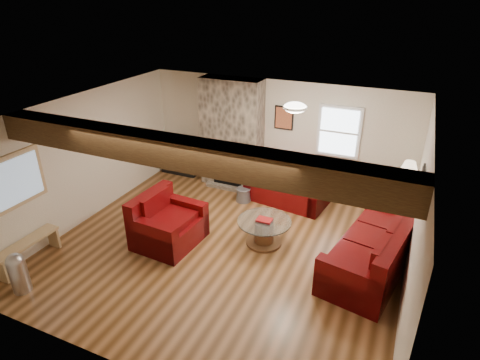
# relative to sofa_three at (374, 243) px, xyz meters

# --- Properties ---
(room) EXTENTS (8.00, 8.00, 8.00)m
(room) POSITION_rel_sofa_three_xyz_m (-2.48, -0.54, 0.78)
(room) COLOR #543316
(room) RESTS_ON ground
(floor) EXTENTS (6.00, 6.00, 0.00)m
(floor) POSITION_rel_sofa_three_xyz_m (-2.48, -0.54, -0.47)
(floor) COLOR #543316
(floor) RESTS_ON ground
(oak_beam) EXTENTS (6.00, 0.36, 0.38)m
(oak_beam) POSITION_rel_sofa_three_xyz_m (-2.48, -1.79, 1.84)
(oak_beam) COLOR black
(oak_beam) RESTS_ON room
(chimney_breast) EXTENTS (1.40, 0.67, 2.50)m
(chimney_breast) POSITION_rel_sofa_three_xyz_m (-3.48, 1.95, 0.75)
(chimney_breast) COLOR #3C362E
(chimney_breast) RESTS_ON floor
(back_window) EXTENTS (0.90, 0.08, 1.10)m
(back_window) POSITION_rel_sofa_three_xyz_m (-1.13, 2.17, 1.08)
(back_window) COLOR white
(back_window) RESTS_ON room
(hatch_window) EXTENTS (0.08, 1.00, 0.90)m
(hatch_window) POSITION_rel_sofa_three_xyz_m (-5.44, -2.04, 0.98)
(hatch_window) COLOR tan
(hatch_window) RESTS_ON room
(ceiling_dome) EXTENTS (0.40, 0.40, 0.18)m
(ceiling_dome) POSITION_rel_sofa_three_xyz_m (-1.58, 0.36, 1.97)
(ceiling_dome) COLOR white
(ceiling_dome) RESTS_ON room
(artwork_back) EXTENTS (0.42, 0.06, 0.52)m
(artwork_back) POSITION_rel_sofa_three_xyz_m (-2.33, 2.17, 1.23)
(artwork_back) COLOR black
(artwork_back) RESTS_ON room
(artwork_right) EXTENTS (0.06, 0.55, 0.42)m
(artwork_right) POSITION_rel_sofa_three_xyz_m (0.48, -0.24, 1.28)
(artwork_right) COLOR black
(artwork_right) RESTS_ON room
(sofa_three) EXTENTS (1.46, 2.57, 0.94)m
(sofa_three) POSITION_rel_sofa_three_xyz_m (0.00, 0.00, 0.00)
(sofa_three) COLOR #410407
(sofa_three) RESTS_ON floor
(loveseat) EXTENTS (1.84, 1.22, 0.91)m
(loveseat) POSITION_rel_sofa_three_xyz_m (-2.01, 1.69, -0.01)
(loveseat) COLOR #410407
(loveseat) RESTS_ON floor
(armchair_red) EXTENTS (1.07, 1.21, 0.93)m
(armchair_red) POSITION_rel_sofa_three_xyz_m (-3.48, -0.76, -0.00)
(armchair_red) COLOR #410407
(armchair_red) RESTS_ON floor
(coffee_table) EXTENTS (0.98, 0.98, 0.51)m
(coffee_table) POSITION_rel_sofa_three_xyz_m (-1.89, -0.09, -0.23)
(coffee_table) COLOR #4D2B18
(coffee_table) RESTS_ON floor
(tv_cabinet) EXTENTS (0.93, 0.37, 0.46)m
(tv_cabinet) POSITION_rel_sofa_three_xyz_m (-4.92, 1.99, -0.24)
(tv_cabinet) COLOR black
(tv_cabinet) RESTS_ON floor
(television) EXTENTS (0.74, 0.10, 0.43)m
(television) POSITION_rel_sofa_three_xyz_m (-4.92, 1.99, 0.21)
(television) COLOR black
(television) RESTS_ON tv_cabinet
(floor_lamp) EXTENTS (0.37, 0.37, 1.44)m
(floor_lamp) POSITION_rel_sofa_three_xyz_m (0.32, 1.38, 0.76)
(floor_lamp) COLOR tan
(floor_lamp) RESTS_ON floor
(pine_bench) EXTENTS (0.27, 1.15, 0.43)m
(pine_bench) POSITION_rel_sofa_three_xyz_m (-5.31, -2.25, -0.25)
(pine_bench) COLOR tan
(pine_bench) RESTS_ON floor
(pedal_bin) EXTENTS (0.34, 0.34, 0.68)m
(pedal_bin) POSITION_rel_sofa_three_xyz_m (-4.85, -2.80, -0.13)
(pedal_bin) COLOR #B4B5B9
(pedal_bin) RESTS_ON floor
(coal_bucket) EXTENTS (0.33, 0.33, 0.31)m
(coal_bucket) POSITION_rel_sofa_three_xyz_m (-2.88, 1.25, -0.31)
(coal_bucket) COLOR slate
(coal_bucket) RESTS_ON floor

